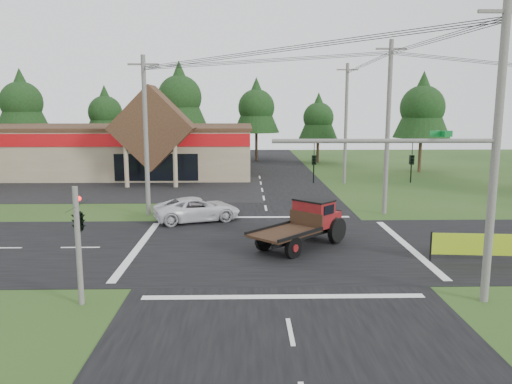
{
  "coord_description": "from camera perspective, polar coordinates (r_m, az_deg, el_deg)",
  "views": [
    {
      "loc": [
        -1.42,
        -25.08,
        7.18
      ],
      "look_at": [
        -0.82,
        4.13,
        2.2
      ],
      "focal_mm": 35.0,
      "sensor_mm": 36.0,
      "label": 1
    }
  ],
  "objects": [
    {
      "name": "tree_row_b",
      "position": [
        69.61,
        -16.86,
        8.87
      ],
      "size": [
        5.6,
        5.6,
        10.1
      ],
      "color": "#332316",
      "rests_on": "ground"
    },
    {
      "name": "utility_pole_n",
      "position": [
        48.04,
        10.23,
        7.8
      ],
      "size": [
        2.0,
        0.3,
        11.2
      ],
      "color": "#595651",
      "rests_on": "ground"
    },
    {
      "name": "utility_pole_nw",
      "position": [
        33.78,
        -12.48,
        6.4
      ],
      "size": [
        2.0,
        0.3,
        10.5
      ],
      "color": "#595651",
      "rests_on": "ground"
    },
    {
      "name": "white_pickup",
      "position": [
        32.03,
        -6.75,
        -1.96
      ],
      "size": [
        5.99,
        4.18,
        1.52
      ],
      "primitive_type": "imported",
      "rotation": [
        0.0,
        0.0,
        1.91
      ],
      "color": "silver",
      "rests_on": "ground"
    },
    {
      "name": "tree_side_ne",
      "position": [
        58.41,
        18.5,
        9.37
      ],
      "size": [
        6.16,
        6.16,
        11.11
      ],
      "color": "#332316",
      "rests_on": "ground"
    },
    {
      "name": "tree_row_c",
      "position": [
        66.66,
        -8.73,
        10.88
      ],
      "size": [
        7.28,
        7.28,
        13.13
      ],
      "color": "#332316",
      "rests_on": "ground"
    },
    {
      "name": "traffic_signal_corner",
      "position": [
        19.12,
        -19.7,
        -1.92
      ],
      "size": [
        0.53,
        2.48,
        4.4
      ],
      "color": "#595651",
      "rests_on": "ground"
    },
    {
      "name": "traffic_signal_mast",
      "position": [
        19.21,
        20.98,
        0.79
      ],
      "size": [
        8.12,
        0.24,
        7.0
      ],
      "color": "#595651",
      "rests_on": "ground"
    },
    {
      "name": "tree_row_d",
      "position": [
        67.1,
        0.04,
        9.84
      ],
      "size": [
        6.16,
        6.16,
        11.11
      ],
      "color": "#332316",
      "rests_on": "ground"
    },
    {
      "name": "cvs_building",
      "position": [
        56.66,
        -15.83,
        4.85
      ],
      "size": [
        30.4,
        18.2,
        9.19
      ],
      "color": "gray",
      "rests_on": "ground"
    },
    {
      "name": "utility_pole_ne",
      "position": [
        34.42,
        14.83,
        7.2
      ],
      "size": [
        2.0,
        0.3,
        11.5
      ],
      "color": "#595651",
      "rests_on": "ground"
    },
    {
      "name": "tree_row_a",
      "position": [
        71.09,
        -25.24,
        9.46
      ],
      "size": [
        6.72,
        6.72,
        12.12
      ],
      "color": "#332316",
      "rests_on": "ground"
    },
    {
      "name": "road_ns",
      "position": [
        26.13,
        2.0,
        -6.26
      ],
      "size": [
        12.0,
        120.0,
        0.02
      ],
      "primitive_type": "cube",
      "color": "black",
      "rests_on": "ground"
    },
    {
      "name": "roadside_banner",
      "position": [
        25.52,
        23.85,
        -5.83
      ],
      "size": [
        4.23,
        0.52,
        1.45
      ],
      "primitive_type": null,
      "rotation": [
        0.0,
        0.0,
        -0.09
      ],
      "color": "#83A415",
      "rests_on": "ground"
    },
    {
      "name": "antique_flatbed_truck",
      "position": [
        25.79,
        5.03,
        -3.74
      ],
      "size": [
        5.65,
        5.7,
        2.43
      ],
      "primitive_type": null,
      "rotation": [
        0.0,
        0.0,
        -0.77
      ],
      "color": "#580C11",
      "rests_on": "ground"
    },
    {
      "name": "road_ew",
      "position": [
        26.13,
        2.0,
        -6.26
      ],
      "size": [
        120.0,
        12.0,
        0.02
      ],
      "primitive_type": "cube",
      "color": "black",
      "rests_on": "ground"
    },
    {
      "name": "parking_apron",
      "position": [
        46.4,
        -16.89,
        0.37
      ],
      "size": [
        28.0,
        14.0,
        0.02
      ],
      "primitive_type": "cube",
      "color": "black",
      "rests_on": "ground"
    },
    {
      "name": "tree_row_e",
      "position": [
        65.77,
        7.14,
        8.59
      ],
      "size": [
        5.04,
        5.04,
        9.09
      ],
      "color": "#332316",
      "rests_on": "ground"
    },
    {
      "name": "ground",
      "position": [
        26.13,
        2.0,
        -6.28
      ],
      "size": [
        120.0,
        120.0,
        0.0
      ],
      "primitive_type": "plane",
      "color": "#244418",
      "rests_on": "ground"
    },
    {
      "name": "utility_pole_nr",
      "position": [
        19.78,
        25.72,
        4.25
      ],
      "size": [
        2.0,
        0.3,
        11.0
      ],
      "color": "#595651",
      "rests_on": "ground"
    }
  ]
}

